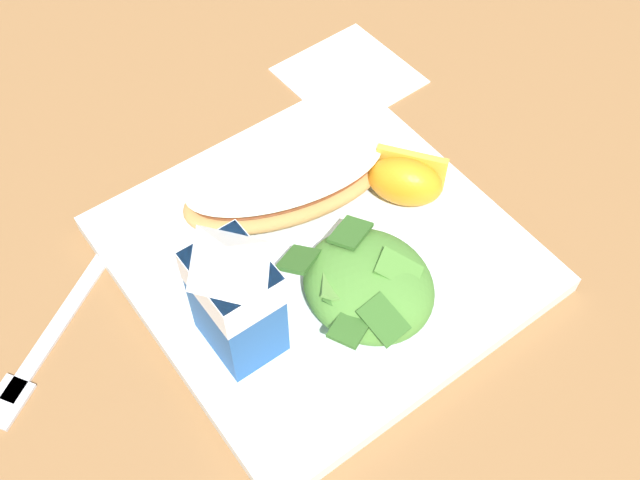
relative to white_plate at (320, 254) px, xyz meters
The scene contains 8 objects.
ground 0.01m from the white_plate, ahead, with size 3.00×3.00×0.00m, color olive.
white_plate is the anchor object (origin of this frame).
cheesy_pizza_bread 0.06m from the white_plate, ahead, with size 0.12×0.18×0.04m.
green_salad_pile 0.06m from the white_plate, behind, with size 0.11×0.10×0.04m.
milk_carton 0.12m from the white_plate, 107.91° to the left, with size 0.06×0.04×0.11m.
orange_wedge_front 0.09m from the white_plate, 90.30° to the right, with size 0.07×0.06×0.04m.
paper_napkin 0.21m from the white_plate, 43.92° to the right, with size 0.11×0.11×0.00m, color white.
metal_fork 0.21m from the white_plate, 71.80° to the left, with size 0.12×0.17×0.01m.
Camera 1 is at (-0.27, 0.20, 0.48)m, focal length 41.60 mm.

